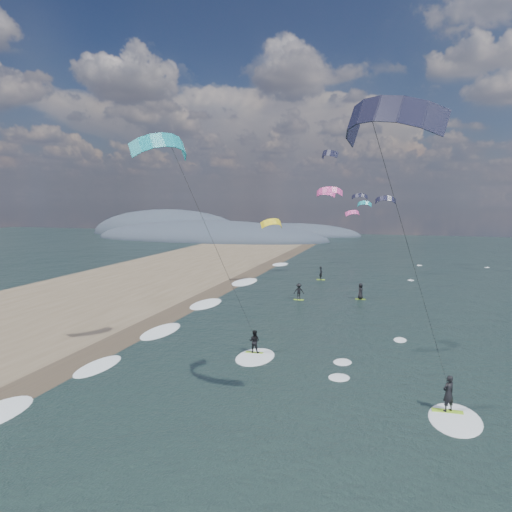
# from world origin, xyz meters

# --- Properties ---
(ground) EXTENTS (260.00, 260.00, 0.00)m
(ground) POSITION_xyz_m (0.00, 0.00, 0.00)
(ground) COLOR black
(ground) RESTS_ON ground
(wet_sand_strip) EXTENTS (3.00, 240.00, 0.00)m
(wet_sand_strip) POSITION_xyz_m (-12.00, 10.00, 0.00)
(wet_sand_strip) COLOR #382D23
(wet_sand_strip) RESTS_ON ground
(coastal_hills) EXTENTS (80.00, 41.00, 15.00)m
(coastal_hills) POSITION_xyz_m (-44.84, 107.86, 0.00)
(coastal_hills) COLOR #3D4756
(coastal_hills) RESTS_ON ground
(kitesurfer_near_a) EXTENTS (8.06, 9.60, 15.58)m
(kitesurfer_near_a) POSITION_xyz_m (8.25, -0.03, 12.08)
(kitesurfer_near_a) COLOR #91D024
(kitesurfer_near_a) RESTS_ON ground
(kitesurfer_near_b) EXTENTS (6.75, 9.27, 15.43)m
(kitesurfer_near_b) POSITION_xyz_m (-3.35, 7.34, 10.05)
(kitesurfer_near_b) COLOR #91D024
(kitesurfer_near_b) RESTS_ON ground
(far_kitesurfers) EXTENTS (7.60, 14.69, 1.83)m
(far_kitesurfers) POSITION_xyz_m (0.32, 33.99, 0.91)
(far_kitesurfers) COLOR #91D024
(far_kitesurfers) RESTS_ON ground
(bg_kite_field) EXTENTS (15.46, 51.84, 10.26)m
(bg_kite_field) POSITION_xyz_m (-0.60, 62.54, 11.32)
(bg_kite_field) COLOR #D83F8C
(bg_kite_field) RESTS_ON ground
(shoreline_surf) EXTENTS (2.40, 79.40, 0.11)m
(shoreline_surf) POSITION_xyz_m (-10.80, 14.75, 0.00)
(shoreline_surf) COLOR white
(shoreline_surf) RESTS_ON ground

